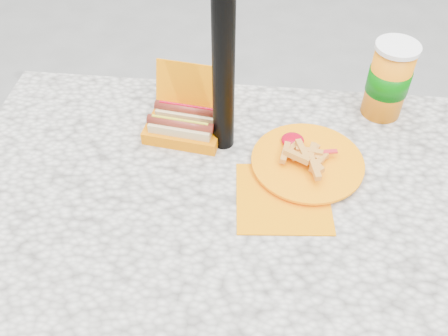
# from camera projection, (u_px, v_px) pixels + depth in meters

# --- Properties ---
(picnic_table) EXTENTS (1.20, 0.80, 0.75)m
(picnic_table) POSITION_uv_depth(u_px,v_px,m) (217.00, 221.00, 1.19)
(picnic_table) COLOR beige
(picnic_table) RESTS_ON ground
(umbrella_pole) EXTENTS (0.05, 0.05, 2.20)m
(umbrella_pole) POSITION_uv_depth(u_px,v_px,m) (223.00, 11.00, 0.97)
(umbrella_pole) COLOR black
(umbrella_pole) RESTS_ON ground
(hotdog_box) EXTENTS (0.20, 0.18, 0.15)m
(hotdog_box) POSITION_uv_depth(u_px,v_px,m) (185.00, 122.00, 1.22)
(hotdog_box) COLOR #FF8500
(hotdog_box) RESTS_ON picnic_table
(fries_plate) EXTENTS (0.29, 0.35, 0.05)m
(fries_plate) POSITION_uv_depth(u_px,v_px,m) (305.00, 164.00, 1.15)
(fries_plate) COLOR orange
(fries_plate) RESTS_ON picnic_table
(soda_cup) EXTENTS (0.11, 0.11, 0.20)m
(soda_cup) POSITION_uv_depth(u_px,v_px,m) (389.00, 80.00, 1.23)
(soda_cup) COLOR orange
(soda_cup) RESTS_ON picnic_table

